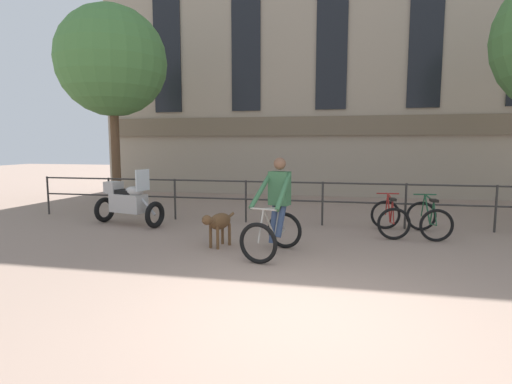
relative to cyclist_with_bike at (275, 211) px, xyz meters
The scene contains 9 objects.
ground_plane 2.72m from the cyclist_with_bike, 74.37° to the right, with size 60.00×60.00×0.00m, color gray.
canal_railing 2.77m from the cyclist_with_bike, 75.28° to the left, with size 15.05×0.05×1.05m.
building_facade 9.92m from the cyclist_with_bike, 85.25° to the left, with size 18.00×0.72×11.82m.
cyclist_with_bike is the anchor object (origin of this frame).
dog 1.17m from the cyclist_with_bike, 169.27° to the left, with size 0.46×0.90×0.66m.
parked_motorcycle 4.26m from the cyclist_with_bike, 155.17° to the left, with size 1.82×1.03×1.35m.
parked_bicycle_near_lamp 2.99m from the cyclist_with_bike, 43.14° to the left, with size 0.72×1.14×0.86m.
parked_bicycle_mid_left 3.60m from the cyclist_with_bike, 34.48° to the left, with size 0.75×1.16×0.86m.
tree_canalside_left 7.93m from the cyclist_with_bike, 142.86° to the left, with size 3.24×3.24×6.00m.
Camera 1 is at (0.38, -4.31, 1.93)m, focal length 28.00 mm.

